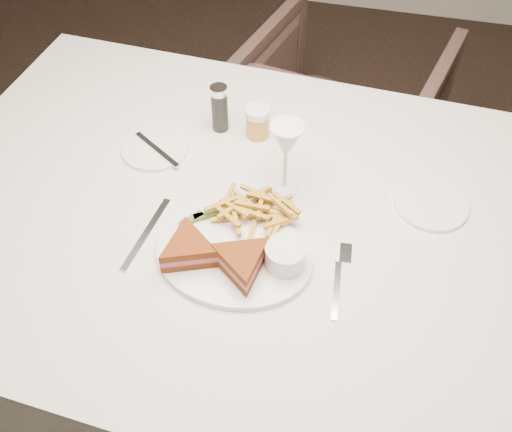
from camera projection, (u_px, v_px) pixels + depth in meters
The scene contains 4 objects.
ground at pixel (257, 425), 1.68m from camera, with size 5.00×5.00×0.00m, color black.
table at pixel (260, 308), 1.51m from camera, with size 1.56×1.04×0.75m, color silver.
chair_far at pixel (339, 111), 2.11m from camera, with size 0.66×0.62×0.68m, color #4B352E.
table_setting at pixel (248, 213), 1.18m from camera, with size 0.81×0.60×0.18m.
Camera 1 is at (0.15, -0.63, 1.67)m, focal length 40.00 mm.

